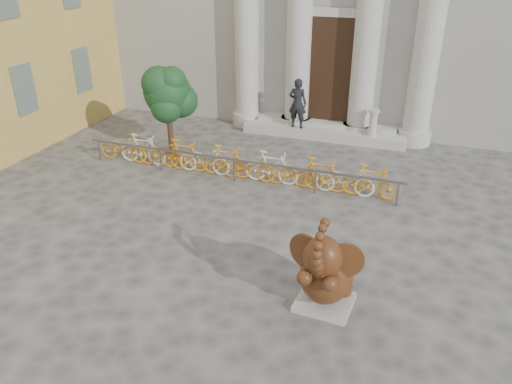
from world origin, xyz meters
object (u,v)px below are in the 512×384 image
(elephant_statue, at_px, (326,273))
(bike_rack, at_px, (237,163))
(tree, at_px, (168,94))
(pedestrian, at_px, (298,103))

(elephant_statue, xyz_separation_m, bike_rack, (-3.86, 5.07, -0.28))
(elephant_statue, bearing_deg, bike_rack, 131.00)
(bike_rack, relative_size, tree, 3.30)
(elephant_statue, height_order, pedestrian, pedestrian)
(bike_rack, xyz_separation_m, tree, (-2.78, 1.05, 1.61))
(elephant_statue, relative_size, bike_rack, 0.22)
(pedestrian, bearing_deg, tree, 42.90)
(tree, bearing_deg, pedestrian, 41.53)
(tree, xyz_separation_m, pedestrian, (3.53, 3.12, -0.84))
(tree, relative_size, pedestrian, 1.66)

